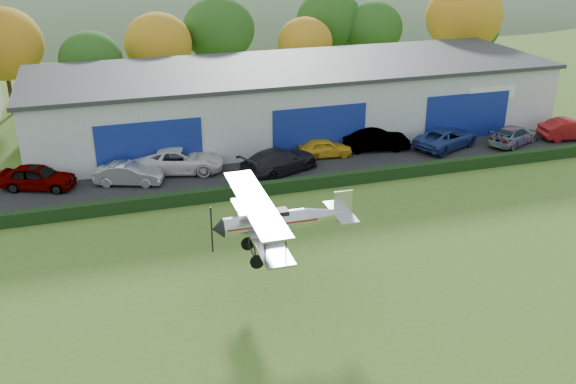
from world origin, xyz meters
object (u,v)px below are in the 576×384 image
object	(u,v)px
car_1	(129,174)
car_7	(514,135)
car_5	(375,139)
car_4	(325,148)
car_2	(179,160)
car_3	(279,161)
car_0	(37,177)
car_6	(446,138)
biplane	(277,219)
hangar	(294,98)
car_8	(571,129)

from	to	relation	value
car_1	car_7	distance (m)	28.42
car_5	car_1	bearing A→B (deg)	103.24
car_4	car_7	distance (m)	14.70
car_2	car_3	xyz separation A→B (m)	(6.38, -2.18, 0.01)
car_0	car_3	bearing A→B (deg)	-75.33
car_6	biplane	size ratio (longest dim) A/B	0.72
car_2	car_7	world-z (taller)	car_2
car_0	car_4	xyz separation A→B (m)	(19.35, 0.06, -0.13)
hangar	car_2	xyz separation A→B (m)	(-10.19, -6.42, -1.78)
car_1	biplane	bearing A→B (deg)	-139.53
car_3	car_6	distance (m)	13.31
car_4	car_7	size ratio (longest dim) A/B	0.81
car_3	car_4	xyz separation A→B (m)	(3.99, 1.98, -0.17)
car_5	car_8	xyz separation A→B (m)	(15.45, -2.21, -0.03)
hangar	car_4	xyz separation A→B (m)	(0.19, -6.62, -1.94)
car_3	car_8	world-z (taller)	car_3
car_1	car_6	size ratio (longest dim) A/B	0.78
car_3	car_1	bearing A→B (deg)	59.88
car_5	car_7	world-z (taller)	car_5
car_3	car_7	distance (m)	18.60
car_1	biplane	size ratio (longest dim) A/B	0.57
car_1	biplane	world-z (taller)	biplane
car_6	car_0	bearing A→B (deg)	64.23
car_8	car_7	bearing A→B (deg)	94.60
hangar	car_5	bearing A→B (deg)	-56.58
car_2	car_4	distance (m)	10.38
car_1	car_4	size ratio (longest dim) A/B	1.10
hangar	car_6	world-z (taller)	hangar
car_4	car_0	bearing A→B (deg)	94.64
car_0	car_2	world-z (taller)	car_2
car_2	car_6	world-z (taller)	car_2
car_8	car_3	bearing A→B (deg)	98.32
car_7	car_8	distance (m)	4.89
car_5	car_6	size ratio (longest dim) A/B	0.92
hangar	biplane	xyz separation A→B (m)	(-7.97, -22.14, 0.77)
car_4	car_6	world-z (taller)	car_6
car_1	car_5	xyz separation A→B (m)	(17.84, 1.23, 0.12)
car_0	biplane	world-z (taller)	biplane
car_3	car_4	world-z (taller)	car_3
car_0	car_1	xyz separation A→B (m)	(5.54, -0.94, -0.09)
hangar	car_3	world-z (taller)	hangar
car_1	car_2	size ratio (longest dim) A/B	0.72
car_1	car_2	distance (m)	3.64
car_0	car_4	size ratio (longest dim) A/B	1.20
car_2	car_8	distance (m)	29.94
car_5	car_7	xyz separation A→B (m)	(10.57, -1.89, -0.13)
hangar	car_7	bearing A→B (deg)	-29.28
biplane	car_3	bearing A→B (deg)	73.75
biplane	hangar	bearing A→B (deg)	71.05
car_4	car_6	xyz separation A→B (m)	(9.27, -0.90, 0.10)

